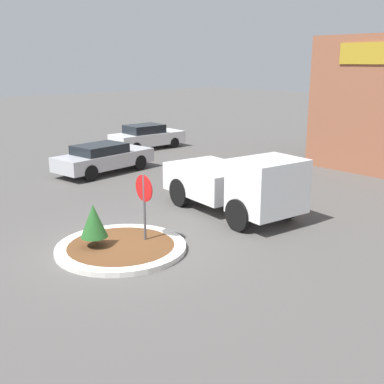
{
  "coord_description": "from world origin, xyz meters",
  "views": [
    {
      "loc": [
        10.4,
        -6.48,
        4.93
      ],
      "look_at": [
        -0.2,
        2.7,
        1.1
      ],
      "focal_mm": 45.0,
      "sensor_mm": 36.0,
      "label": 1
    }
  ],
  "objects_px": {
    "utility_truck": "(236,183)",
    "parked_sedan_silver": "(103,158)",
    "parked_sedan_white": "(147,137)",
    "stop_sign": "(144,196)"
  },
  "relations": [
    {
      "from": "stop_sign",
      "to": "parked_sedan_white",
      "type": "distance_m",
      "value": 15.18
    },
    {
      "from": "utility_truck",
      "to": "parked_sedan_white",
      "type": "height_order",
      "value": "utility_truck"
    },
    {
      "from": "stop_sign",
      "to": "utility_truck",
      "type": "height_order",
      "value": "utility_truck"
    },
    {
      "from": "utility_truck",
      "to": "parked_sedan_silver",
      "type": "height_order",
      "value": "utility_truck"
    },
    {
      "from": "stop_sign",
      "to": "parked_sedan_white",
      "type": "xyz_separation_m",
      "value": [
        -12.28,
        8.9,
        -0.68
      ]
    },
    {
      "from": "parked_sedan_white",
      "to": "parked_sedan_silver",
      "type": "bearing_deg",
      "value": -142.48
    },
    {
      "from": "utility_truck",
      "to": "parked_sedan_white",
      "type": "bearing_deg",
      "value": 162.91
    },
    {
      "from": "stop_sign",
      "to": "parked_sedan_silver",
      "type": "relative_size",
      "value": 0.41
    },
    {
      "from": "utility_truck",
      "to": "parked_sedan_silver",
      "type": "xyz_separation_m",
      "value": [
        -8.18,
        -0.13,
        -0.34
      ]
    },
    {
      "from": "stop_sign",
      "to": "parked_sedan_silver",
      "type": "height_order",
      "value": "stop_sign"
    }
  ]
}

